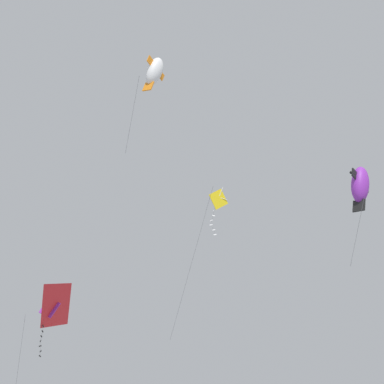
{
  "coord_description": "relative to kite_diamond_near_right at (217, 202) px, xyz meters",
  "views": [
    {
      "loc": [
        0.84,
        23.77,
        8.17
      ],
      "look_at": [
        0.34,
        -0.34,
        27.06
      ],
      "focal_mm": 55.29,
      "sensor_mm": 36.0,
      "label": 1
    }
  ],
  "objects": [
    {
      "name": "kite_delta_far_centre",
      "position": [
        8.77,
        -1.24,
        -6.13
      ],
      "size": [
        1.97,
        3.32,
        10.65
      ],
      "rotation": [
        0.48,
        0.0,
        4.59
      ],
      "color": "red"
    },
    {
      "name": "kite_diamond_near_right",
      "position": [
        0.0,
        0.0,
        0.0
      ],
      "size": [
        3.23,
        2.52,
        9.32
      ],
      "rotation": [
        0.47,
        0.0,
        4.04
      ],
      "color": "yellow"
    },
    {
      "name": "kite_fish_near_left",
      "position": [
        3.55,
        7.53,
        2.54
      ],
      "size": [
        1.9,
        1.39,
        6.05
      ],
      "rotation": [
        0.32,
        0.0,
        4.2
      ],
      "color": "white"
    },
    {
      "name": "kite_fish_mid_left",
      "position": [
        -5.99,
        6.7,
        -4.02
      ],
      "size": [
        1.86,
        1.46,
        5.19
      ],
      "rotation": [
        0.24,
        0.0,
        4.01
      ],
      "color": "purple"
    }
  ]
}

